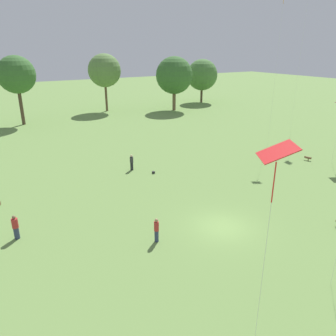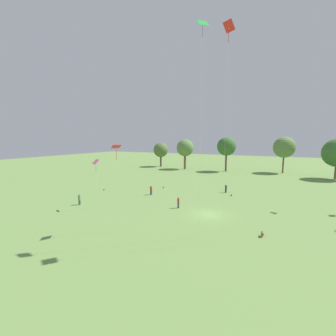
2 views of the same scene
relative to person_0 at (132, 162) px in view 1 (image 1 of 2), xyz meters
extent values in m
plane|color=#6B8E47|center=(0.68, -14.29, -0.86)|extent=(240.00, 240.00, 0.00)
cylinder|color=brown|center=(-6.53, 29.68, 2.11)|extent=(0.56, 0.56, 5.95)
sphere|color=#38662D|center=(-6.53, 29.68, 7.37)|extent=(6.09, 6.09, 6.09)
cylinder|color=brown|center=(10.28, 34.37, 1.95)|extent=(0.46, 0.46, 5.63)
sphere|color=#5B7F42|center=(10.28, 34.37, 7.21)|extent=(6.51, 6.51, 6.51)
cylinder|color=brown|center=(22.77, 28.14, 1.27)|extent=(0.68, 0.68, 4.26)
sphere|color=#38662D|center=(22.77, 28.14, 6.19)|extent=(7.46, 7.46, 7.46)
cylinder|color=brown|center=(33.93, 33.72, 0.97)|extent=(0.52, 0.52, 3.67)
sphere|color=#477538|center=(33.93, 33.72, 5.48)|extent=(7.11, 7.11, 7.11)
cylinder|color=#232328|center=(0.00, 0.00, -0.43)|extent=(0.43, 0.43, 0.87)
cylinder|color=#333338|center=(0.00, 0.00, 0.31)|extent=(0.51, 0.51, 0.61)
sphere|color=beige|center=(0.00, 0.00, 0.74)|extent=(0.24, 0.24, 0.24)
cylinder|color=#333D5B|center=(-12.49, -8.20, -0.44)|extent=(0.37, 0.37, 0.85)
cylinder|color=#B72D2D|center=(-12.49, -8.20, 0.32)|extent=(0.44, 0.44, 0.67)
sphere|color=brown|center=(-12.49, -8.20, 0.78)|extent=(0.24, 0.24, 0.24)
cylinder|color=#333D5B|center=(-4.40, -13.47, -0.44)|extent=(0.39, 0.39, 0.85)
cylinder|color=#B72D2D|center=(-4.40, -13.47, 0.31)|extent=(0.46, 0.46, 0.66)
sphere|color=#A87A56|center=(-4.40, -13.47, 0.76)|extent=(0.24, 0.24, 0.24)
cylinder|color=silver|center=(29.32, 3.45, 9.78)|extent=(0.01, 0.01, 21.28)
cylinder|color=silver|center=(20.29, -0.26, 8.44)|extent=(0.01, 0.01, 18.61)
cube|color=red|center=(-6.91, -24.80, 9.01)|extent=(1.27, 1.30, 0.42)
cylinder|color=red|center=(-6.91, -24.80, 8.12)|extent=(0.04, 0.04, 1.18)
cylinder|color=silver|center=(-6.91, -24.80, 4.07)|extent=(0.01, 0.01, 9.87)
cylinder|color=brown|center=(18.99, -7.70, -0.53)|extent=(0.47, 0.68, 0.25)
sphere|color=brown|center=(18.84, -7.34, -0.49)|extent=(0.22, 0.22, 0.22)
cylinder|color=brown|center=(18.99, -7.70, -0.76)|extent=(0.11, 0.11, 0.21)
cube|color=#262628|center=(1.50, -2.11, -0.75)|extent=(0.26, 0.29, 0.23)
camera|label=1|loc=(-13.54, -30.34, 11.56)|focal=35.00mm
camera|label=2|loc=(9.38, -44.45, 9.87)|focal=24.00mm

